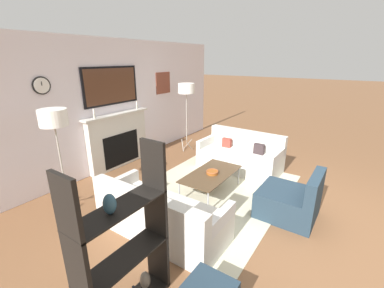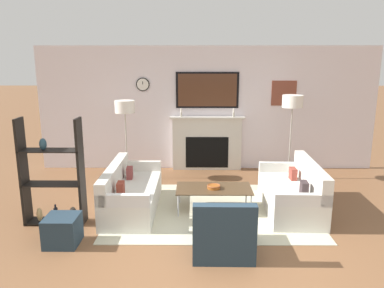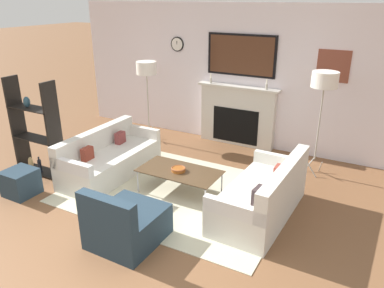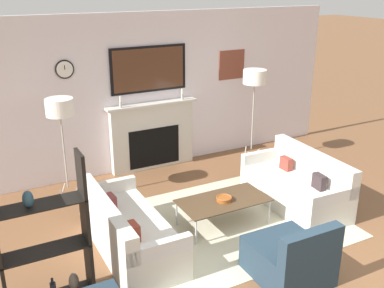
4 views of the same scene
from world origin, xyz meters
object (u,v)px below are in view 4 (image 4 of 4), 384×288
object	(u,v)px
decorative_bowl	(224,198)
shelf_unit	(44,243)
couch_left	(128,232)
armchair	(290,259)
couch_right	(297,187)
floor_lamp_right	(255,78)
floor_lamp_left	(60,109)
coffee_table	(223,201)

from	to	relation	value
decorative_bowl	shelf_unit	bearing A→B (deg)	-168.86
shelf_unit	couch_left	bearing A→B (deg)	26.03
armchair	couch_right	bearing A→B (deg)	47.60
decorative_bowl	armchair	bearing A→B (deg)	-87.81
decorative_bowl	floor_lamp_right	distance (m)	2.63
shelf_unit	armchair	bearing A→B (deg)	-19.20
armchair	shelf_unit	distance (m)	2.64
decorative_bowl	couch_right	bearing A→B (deg)	1.54
floor_lamp_left	shelf_unit	bearing A→B (deg)	-107.92
decorative_bowl	floor_lamp_right	size ratio (longest dim) A/B	0.13
couch_right	shelf_unit	size ratio (longest dim) A/B	1.09
couch_right	floor_lamp_left	bearing A→B (deg)	151.08
floor_lamp_left	floor_lamp_right	distance (m)	3.34
shelf_unit	decorative_bowl	bearing A→B (deg)	11.14
floor_lamp_right	couch_right	bearing A→B (deg)	-101.48
armchair	floor_lamp_right	world-z (taller)	floor_lamp_right
floor_lamp_right	decorative_bowl	bearing A→B (deg)	-133.97
couch_left	floor_lamp_right	size ratio (longest dim) A/B	1.05
coffee_table	shelf_unit	bearing A→B (deg)	-168.30
floor_lamp_right	shelf_unit	world-z (taller)	floor_lamp_right
couch_right	armchair	world-z (taller)	couch_right
couch_left	shelf_unit	distance (m)	1.25
couch_left	floor_lamp_left	xyz separation A→B (m)	(-0.35, 1.66, 1.20)
armchair	decorative_bowl	size ratio (longest dim) A/B	3.87
shelf_unit	couch_right	bearing A→B (deg)	7.82
couch_left	decorative_bowl	bearing A→B (deg)	-1.55
couch_left	coffee_table	xyz separation A→B (m)	(1.37, -0.01, 0.09)
couch_left	decorative_bowl	size ratio (longest dim) A/B	8.36
floor_lamp_left	decorative_bowl	bearing A→B (deg)	-44.81
armchair	coffee_table	xyz separation A→B (m)	(-0.05, 1.36, 0.11)
floor_lamp_left	floor_lamp_right	bearing A→B (deg)	0.00
couch_right	armchair	bearing A→B (deg)	-132.40
floor_lamp_right	coffee_table	bearing A→B (deg)	-134.32
decorative_bowl	floor_lamp_left	size ratio (longest dim) A/B	0.13
floor_lamp_right	shelf_unit	bearing A→B (deg)	-151.78
couch_left	floor_lamp_left	world-z (taller)	floor_lamp_left
decorative_bowl	shelf_unit	xyz separation A→B (m)	(-2.41, -0.47, 0.30)
couch_right	armchair	distance (m)	1.85
couch_left	decorative_bowl	world-z (taller)	couch_left
floor_lamp_left	couch_right	bearing A→B (deg)	-28.92
armchair	decorative_bowl	xyz separation A→B (m)	(-0.05, 1.33, 0.16)
couch_left	couch_right	world-z (taller)	couch_right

